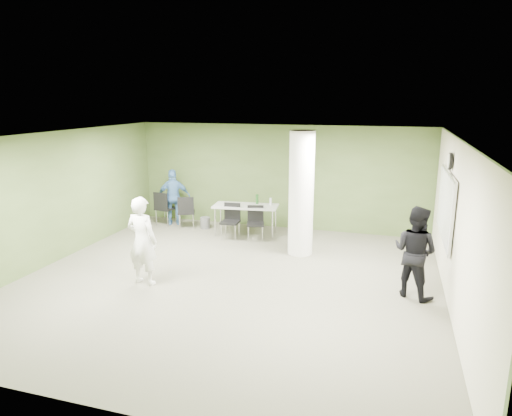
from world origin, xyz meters
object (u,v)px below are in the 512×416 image
(folding_table, at_px, (246,207))
(chair_back_left, at_px, (164,206))
(woman_white, at_px, (142,241))
(man_black, at_px, (415,252))
(man_blue, at_px, (174,197))

(folding_table, distance_m, chair_back_left, 2.50)
(chair_back_left, bearing_deg, woman_white, 121.59)
(man_black, bearing_deg, man_blue, 3.84)
(chair_back_left, distance_m, man_black, 7.16)
(man_black, relative_size, man_blue, 1.06)
(chair_back_left, bearing_deg, man_blue, -138.39)
(chair_back_left, height_order, woman_white, woman_white)
(woman_white, height_order, man_blue, woman_white)
(woman_white, bearing_deg, man_black, -164.62)
(man_blue, bearing_deg, chair_back_left, 8.52)
(man_black, distance_m, man_blue, 7.01)
(folding_table, xyz_separation_m, man_blue, (-2.24, 0.35, 0.05))
(chair_back_left, xyz_separation_m, man_black, (6.53, -2.94, 0.28))
(chair_back_left, xyz_separation_m, man_blue, (0.24, 0.16, 0.23))
(man_black, bearing_deg, woman_white, 40.45)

